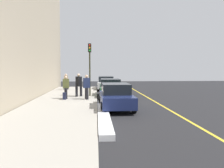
# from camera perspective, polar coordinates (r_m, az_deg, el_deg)

# --- Properties ---
(ground_plane) EXTENTS (56.00, 56.00, 0.00)m
(ground_plane) POSITION_cam_1_polar(r_m,az_deg,el_deg) (14.91, 0.21, -5.49)
(ground_plane) COLOR black
(sidewalk) EXTENTS (28.00, 4.60, 0.15)m
(sidewalk) POSITION_cam_1_polar(r_m,az_deg,el_deg) (15.03, -12.49, -5.22)
(sidewalk) COLOR #A39E93
(sidewalk) RESTS_ON ground
(lane_stripe_centre) EXTENTS (28.00, 0.14, 0.01)m
(lane_stripe_centre) POSITION_cam_1_polar(r_m,az_deg,el_deg) (15.47, 12.16, -5.22)
(lane_stripe_centre) COLOR gold
(lane_stripe_centre) RESTS_ON ground
(snow_bank_curb) EXTENTS (7.00, 0.56, 0.22)m
(snow_bank_curb) POSITION_cam_1_polar(r_m,az_deg,el_deg) (11.34, -2.05, -7.94)
(snow_bank_curb) COLOR white
(snow_bank_curb) RESTS_ON ground
(parked_car_white) EXTENTS (4.75, 2.02, 1.51)m
(parked_car_white) POSITION_cam_1_polar(r_m,az_deg,el_deg) (26.14, -1.48, 0.24)
(parked_car_white) COLOR black
(parked_car_white) RESTS_ON ground
(parked_car_green) EXTENTS (4.51, 1.94, 1.51)m
(parked_car_green) POSITION_cam_1_polar(r_m,az_deg,el_deg) (19.84, -0.40, -0.93)
(parked_car_green) COLOR black
(parked_car_green) RESTS_ON ground
(parked_car_navy) EXTENTS (4.26, 1.97, 1.51)m
(parked_car_navy) POSITION_cam_1_polar(r_m,az_deg,el_deg) (13.90, 0.94, -3.04)
(parked_car_navy) COLOR black
(parked_car_navy) RESTS_ON ground
(pedestrian_navy_coat) EXTENTS (0.58, 0.54, 1.79)m
(pedestrian_navy_coat) POSITION_cam_1_polar(r_m,az_deg,el_deg) (17.21, -6.21, -0.55)
(pedestrian_navy_coat) COLOR black
(pedestrian_navy_coat) RESTS_ON sidewalk
(pedestrian_black_coat) EXTENTS (0.59, 0.54, 1.84)m
(pedestrian_black_coat) POSITION_cam_1_polar(r_m,az_deg,el_deg) (18.98, -8.12, -0.06)
(pedestrian_black_coat) COLOR black
(pedestrian_black_coat) RESTS_ON sidewalk
(pedestrian_olive_coat) EXTENTS (0.56, 0.50, 1.70)m
(pedestrian_olive_coat) POSITION_cam_1_polar(r_m,az_deg,el_deg) (17.77, -11.18, -0.61)
(pedestrian_olive_coat) COLOR black
(pedestrian_olive_coat) RESTS_ON sidewalk
(pedestrian_tan_coat) EXTENTS (0.54, 0.52, 1.69)m
(pedestrian_tan_coat) POSITION_cam_1_polar(r_m,az_deg,el_deg) (25.25, -11.18, 0.70)
(pedestrian_tan_coat) COLOR black
(pedestrian_tan_coat) RESTS_ON sidewalk
(traffic_light_pole) EXTENTS (0.35, 0.26, 4.28)m
(traffic_light_pole) POSITION_cam_1_polar(r_m,az_deg,el_deg) (19.22, -5.46, 5.72)
(traffic_light_pole) COLOR #2D2D19
(traffic_light_pole) RESTS_ON sidewalk
(rolling_suitcase) EXTENTS (0.34, 0.22, 0.87)m
(rolling_suitcase) POSITION_cam_1_polar(r_m,az_deg,el_deg) (17.35, -11.53, -2.87)
(rolling_suitcase) COLOR #191E38
(rolling_suitcase) RESTS_ON sidewalk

